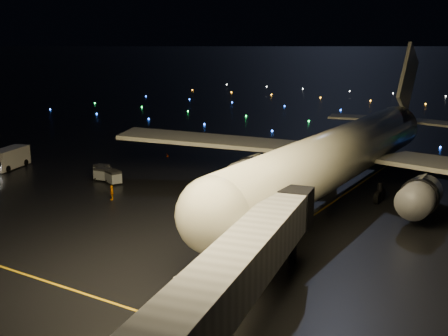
{
  "coord_description": "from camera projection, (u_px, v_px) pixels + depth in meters",
  "views": [
    {
      "loc": [
        33.82,
        -37.13,
        18.66
      ],
      "look_at": [
        3.46,
        12.0,
        5.0
      ],
      "focal_mm": 45.0,
      "sensor_mm": 36.0,
      "label": 1
    }
  ],
  "objects": [
    {
      "name": "safety_cone_0",
      "position": [
        278.0,
        202.0,
        63.72
      ],
      "size": [
        0.48,
        0.48,
        0.46
      ],
      "primitive_type": "cone",
      "rotation": [
        0.0,
        0.0,
        -0.23
      ],
      "color": "#F23B01",
      "rests_on": "ground"
    },
    {
      "name": "crew_c",
      "position": [
        112.0,
        193.0,
        65.2
      ],
      "size": [
        0.94,
        1.06,
        1.72
      ],
      "primitive_type": "imported",
      "rotation": [
        0.0,
        0.0,
        -0.94
      ],
      "color": "#FD9201",
      "rests_on": "ground"
    },
    {
      "name": "safety_cone_3",
      "position": [
        168.0,
        155.0,
        88.7
      ],
      "size": [
        0.48,
        0.48,
        0.45
      ],
      "primitive_type": "cone",
      "rotation": [
        0.0,
        0.0,
        0.25
      ],
      "color": "#F23B01",
      "rests_on": "ground"
    },
    {
      "name": "baggage_cart_0",
      "position": [
        114.0,
        177.0,
        72.31
      ],
      "size": [
        2.41,
        2.07,
        1.73
      ],
      "primitive_type": "cube",
      "rotation": [
        0.0,
        0.0,
        -0.38
      ],
      "color": "gray",
      "rests_on": "ground"
    },
    {
      "name": "safety_cone_2",
      "position": [
        202.0,
        185.0,
        70.89
      ],
      "size": [
        0.52,
        0.52,
        0.48
      ],
      "primitive_type": "cone",
      "rotation": [
        0.0,
        0.0,
        -0.28
      ],
      "color": "#F23B01",
      "rests_on": "ground"
    },
    {
      "name": "taxiway_lights",
      "position": [
        410.0,
        112.0,
        140.04
      ],
      "size": [
        164.0,
        92.0,
        0.36
      ],
      "primitive_type": null,
      "color": "black",
      "rests_on": "ground"
    },
    {
      "name": "airliner",
      "position": [
        351.0,
        121.0,
        66.14
      ],
      "size": [
        62.56,
        59.45,
        17.66
      ],
      "primitive_type": null,
      "rotation": [
        0.0,
        0.0,
        -0.0
      ],
      "color": "silver",
      "rests_on": "ground"
    },
    {
      "name": "belt_loader",
      "position": [
        222.0,
        217.0,
        54.56
      ],
      "size": [
        6.24,
        1.93,
        3.0
      ],
      "primitive_type": null,
      "rotation": [
        0.0,
        0.0,
        -0.04
      ],
      "color": "silver",
      "rests_on": "ground"
    },
    {
      "name": "baggage_cart_2",
      "position": [
        102.0,
        170.0,
        76.35
      ],
      "size": [
        1.97,
        1.47,
        1.57
      ],
      "primitive_type": "cube",
      "rotation": [
        0.0,
        0.0,
        0.1
      ],
      "color": "gray",
      "rests_on": "ground"
    },
    {
      "name": "lane_centre",
      "position": [
        308.0,
        219.0,
        58.61
      ],
      "size": [
        0.25,
        80.0,
        0.02
      ],
      "primitive_type": "cube",
      "color": "gold",
      "rests_on": "ground"
    },
    {
      "name": "pushback_tug",
      "position": [
        204.0,
        285.0,
        40.79
      ],
      "size": [
        4.37,
        2.63,
        1.98
      ],
      "primitive_type": "cube",
      "rotation": [
        0.0,
        0.0,
        -0.11
      ],
      "color": "silver",
      "rests_on": "ground"
    },
    {
      "name": "baggage_cart_1",
      "position": [
        103.0,
        174.0,
        73.91
      ],
      "size": [
        2.19,
        1.66,
        1.72
      ],
      "primitive_type": "cube",
      "rotation": [
        0.0,
        0.0,
        0.12
      ],
      "color": "gray",
      "rests_on": "ground"
    },
    {
      "name": "service_truck",
      "position": [
        10.0,
        158.0,
        80.73
      ],
      "size": [
        4.71,
        8.4,
        2.95
      ],
      "primitive_type": "cube",
      "rotation": [
        0.0,
        0.0,
        0.29
      ],
      "color": "silver",
      "rests_on": "ground"
    },
    {
      "name": "safety_cone_1",
      "position": [
        258.0,
        179.0,
        74.1
      ],
      "size": [
        0.42,
        0.42,
        0.47
      ],
      "primitive_type": "cone",
      "rotation": [
        0.0,
        0.0,
        -0.02
      ],
      "color": "#F23B01",
      "rests_on": "ground"
    }
  ]
}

